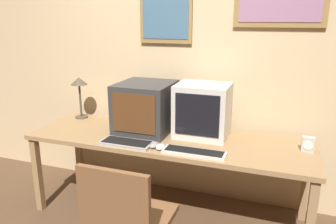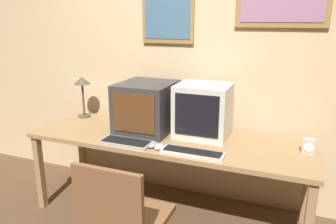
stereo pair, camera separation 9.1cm
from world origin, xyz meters
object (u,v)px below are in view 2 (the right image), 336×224
(mouse_far_corner, at_px, (153,145))
(desk_lamp, at_px, (82,86))
(monitor_left, at_px, (146,107))
(keyboard_side, at_px, (192,153))
(desk_clock, at_px, (309,146))
(mouse_near_keyboard, at_px, (159,147))
(monitor_right, at_px, (203,111))
(keyboard_main, at_px, (126,142))

(mouse_far_corner, distance_m, desk_lamp, 1.09)
(monitor_left, distance_m, keyboard_side, 0.66)
(desk_clock, bearing_deg, keyboard_side, -157.22)
(mouse_far_corner, bearing_deg, monitor_left, 121.91)
(mouse_near_keyboard, xyz_separation_m, mouse_far_corner, (-0.06, 0.02, 0.00))
(monitor_left, height_order, keyboard_side, monitor_left)
(mouse_near_keyboard, height_order, desk_clock, desk_clock)
(monitor_right, distance_m, desk_lamp, 1.22)
(keyboard_main, xyz_separation_m, mouse_far_corner, (0.22, 0.02, 0.01))
(monitor_right, relative_size, desk_clock, 3.86)
(keyboard_main, bearing_deg, mouse_far_corner, 4.66)
(monitor_left, height_order, mouse_far_corner, monitor_left)
(keyboard_side, bearing_deg, monitor_left, 145.94)
(desk_clock, bearing_deg, monitor_left, 178.44)
(keyboard_main, relative_size, mouse_near_keyboard, 3.88)
(monitor_right, height_order, keyboard_main, monitor_right)
(keyboard_side, bearing_deg, mouse_far_corner, 176.39)
(mouse_far_corner, xyz_separation_m, desk_clock, (1.07, 0.30, 0.04))
(keyboard_side, xyz_separation_m, mouse_near_keyboard, (-0.26, 0.00, 0.01))
(keyboard_side, relative_size, desk_lamp, 1.15)
(mouse_far_corner, bearing_deg, desk_clock, 15.54)
(monitor_right, xyz_separation_m, keyboard_main, (-0.49, -0.39, -0.20))
(keyboard_main, relative_size, desk_lamp, 1.01)
(monitor_right, bearing_deg, desk_lamp, 175.82)
(keyboard_side, height_order, mouse_far_corner, mouse_far_corner)
(monitor_left, bearing_deg, keyboard_main, -91.85)
(keyboard_side, xyz_separation_m, desk_lamp, (-1.25, 0.48, 0.30))
(mouse_far_corner, height_order, desk_lamp, desk_lamp)
(monitor_right, xyz_separation_m, keyboard_side, (0.04, -0.39, -0.20))
(desk_lamp, bearing_deg, mouse_near_keyboard, -25.71)
(desk_lamp, bearing_deg, keyboard_side, -21.11)
(keyboard_main, bearing_deg, monitor_left, 88.15)
(monitor_left, distance_m, desk_lamp, 0.75)
(keyboard_main, distance_m, desk_clock, 1.32)
(keyboard_main, xyz_separation_m, mouse_near_keyboard, (0.27, 0.00, 0.01))
(desk_lamp, bearing_deg, monitor_left, -10.21)
(monitor_right, bearing_deg, mouse_near_keyboard, -118.84)
(keyboard_side, distance_m, mouse_far_corner, 0.31)
(monitor_left, xyz_separation_m, mouse_far_corner, (0.21, -0.33, -0.19))
(monitor_right, xyz_separation_m, desk_lamp, (-1.21, 0.09, 0.10))
(monitor_left, xyz_separation_m, monitor_right, (0.48, 0.04, 0.01))
(desk_clock, bearing_deg, monitor_right, 174.41)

